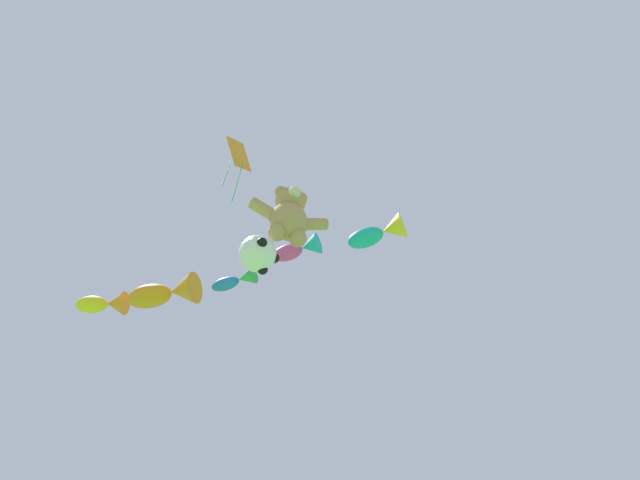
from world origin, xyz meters
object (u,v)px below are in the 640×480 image
soccer_ball_kite (258,254)px  fish_kite_tangerine (166,293)px  diamond_kite (238,157)px  fish_kite_goldfin (104,304)px  fish_kite_cobalt (236,281)px  teddy_bear_kite (289,215)px  fish_kite_teal (379,233)px  fish_kite_magenta (299,249)px

soccer_ball_kite → fish_kite_tangerine: (-2.02, 4.94, 2.63)m
diamond_kite → fish_kite_goldfin: bearing=118.1°
fish_kite_cobalt → diamond_kite: (-0.95, -2.71, 2.62)m
fish_kite_goldfin → teddy_bear_kite: bearing=-56.2°
fish_kite_teal → fish_kite_tangerine: 7.00m
soccer_ball_kite → fish_kite_cobalt: bearing=90.9°
fish_kite_tangerine → diamond_kite: 4.90m
soccer_ball_kite → diamond_kite: (-1.01, 0.94, 5.26)m
fish_kite_teal → fish_kite_tangerine: size_ratio=0.73×
fish_kite_teal → fish_kite_tangerine: (-5.68, 4.01, -0.78)m
fish_kite_magenta → fish_kite_goldfin: 6.84m
fish_kite_cobalt → teddy_bear_kite: bearing=-81.3°
fish_kite_teal → fish_kite_magenta: 2.56m
teddy_bear_kite → fish_kite_teal: 3.93m
fish_kite_magenta → diamond_kite: (-2.57, -1.45, 1.85)m
soccer_ball_kite → fish_kite_goldfin: bearing=121.5°
teddy_bear_kite → diamond_kite: size_ratio=0.61×
teddy_bear_kite → fish_kite_goldfin: 8.18m
fish_kite_teal → fish_kite_cobalt: size_ratio=1.24×
fish_kite_magenta → diamond_kite: bearing=-150.5°
teddy_bear_kite → soccer_ball_kite: bearing=154.7°
fish_kite_magenta → fish_kite_goldfin: (-5.50, 4.03, -0.58)m
fish_kite_tangerine → diamond_kite: size_ratio=0.76×
teddy_bear_kite → diamond_kite: diamond_kite is taller
fish_kite_teal → soccer_ball_kite: bearing=-165.8°
fish_kite_teal → fish_kite_cobalt: (-3.72, 2.72, -0.76)m
teddy_bear_kite → fish_kite_teal: (3.12, 1.18, 2.06)m
fish_kite_tangerine → fish_kite_goldfin: 2.43m
fish_kite_tangerine → soccer_ball_kite: bearing=-67.7°
teddy_bear_kite → fish_kite_cobalt: (-0.60, 3.91, 1.30)m
teddy_bear_kite → diamond_kite: 4.38m
fish_kite_cobalt → diamond_kite: diamond_kite is taller
fish_kite_cobalt → fish_kite_tangerine: 2.35m
teddy_bear_kite → fish_kite_magenta: size_ratio=1.26×
fish_kite_magenta → fish_kite_goldfin: size_ratio=0.87×
fish_kite_magenta → fish_kite_teal: bearing=-34.9°
fish_kite_magenta → fish_kite_tangerine: bearing=144.6°
fish_kite_tangerine → fish_kite_goldfin: bearing=142.2°
fish_kite_teal → teddy_bear_kite: bearing=-159.2°
teddy_bear_kite → fish_kite_goldfin: (-4.48, 6.68, 1.49)m
soccer_ball_kite → fish_kite_teal: 5.08m
teddy_bear_kite → soccer_ball_kite: 1.46m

